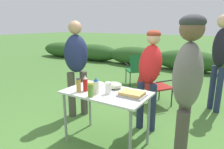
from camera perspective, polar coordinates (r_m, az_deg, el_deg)
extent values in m
plane|color=#477533|center=(2.92, -1.54, -18.83)|extent=(60.00, 60.00, 0.00)
ellipsoid|color=#2D5623|center=(10.38, -13.85, 6.93)|extent=(2.40, 0.90, 0.72)
ellipsoid|color=#2D5623|center=(9.08, -4.86, 6.30)|extent=(2.40, 0.90, 0.72)
ellipsoid|color=#2D5623|center=(8.06, 6.72, 5.28)|extent=(2.40, 0.90, 0.72)
ellipsoid|color=#2D5623|center=(7.46, 20.80, 3.74)|extent=(2.40, 0.90, 0.72)
cube|color=silver|center=(2.60, -1.65, -5.22)|extent=(1.10, 0.64, 0.02)
cylinder|color=gray|center=(2.83, -13.20, -11.98)|extent=(0.04, 0.04, 0.71)
cylinder|color=gray|center=(2.32, 5.23, -17.89)|extent=(0.04, 0.04, 0.71)
cylinder|color=gray|center=(3.20, -6.35, -8.56)|extent=(0.04, 0.04, 0.71)
cylinder|color=gray|center=(2.76, 10.37, -12.60)|extent=(0.04, 0.04, 0.71)
cube|color=#9E9EA3|center=(2.44, 5.68, -6.00)|extent=(0.32, 0.23, 0.02)
cube|color=tan|center=(2.43, 5.70, -5.38)|extent=(0.28, 0.19, 0.04)
cylinder|color=white|center=(2.88, -4.52, -2.77)|extent=(0.22, 0.22, 0.02)
ellipsoid|color=#ADBC99|center=(2.71, 0.64, -3.11)|extent=(0.21, 0.21, 0.09)
cylinder|color=white|center=(2.50, -1.09, -3.89)|extent=(0.08, 0.08, 0.15)
cylinder|color=#B2893D|center=(2.60, -9.53, -3.19)|extent=(0.06, 0.06, 0.16)
cylinder|color=#4C4C4C|center=(2.58, -9.61, -1.17)|extent=(0.05, 0.05, 0.03)
cylinder|color=red|center=(2.62, -7.60, -2.98)|extent=(0.06, 0.06, 0.16)
cone|color=white|center=(2.59, -7.67, -0.76)|extent=(0.05, 0.05, 0.05)
cylinder|color=olive|center=(2.41, -6.12, -4.63)|extent=(0.07, 0.07, 0.15)
cylinder|color=#D1CC47|center=(2.38, -6.18, -2.60)|extent=(0.06, 0.06, 0.03)
cylinder|color=silver|center=(2.49, -4.58, -3.78)|extent=(0.07, 0.07, 0.16)
cone|color=#194793|center=(2.46, -4.63, -1.46)|extent=(0.06, 0.06, 0.05)
cylinder|color=#232D4C|center=(3.15, 8.07, -8.79)|extent=(0.11, 0.11, 0.74)
cylinder|color=#232D4C|center=(3.10, 11.42, -9.32)|extent=(0.11, 0.11, 0.74)
ellipsoid|color=red|center=(3.04, 10.87, 2.98)|extent=(0.38, 0.48, 0.65)
sphere|color=#DBAD89|center=(3.10, 11.80, 10.22)|extent=(0.20, 0.20, 0.20)
ellipsoid|color=#993823|center=(3.09, 11.85, 11.25)|extent=(0.21, 0.21, 0.12)
cylinder|color=#232D4C|center=(4.25, 26.72, -3.37)|extent=(0.11, 0.11, 0.84)
cylinder|color=#232D4C|center=(4.11, 28.23, -4.09)|extent=(0.11, 0.11, 0.84)
ellipsoid|color=black|center=(4.03, 28.69, 6.66)|extent=(0.40, 0.41, 0.68)
cylinder|color=#4C473D|center=(3.57, -11.43, -5.68)|extent=(0.13, 0.13, 0.79)
cylinder|color=#4C473D|center=(3.61, -8.01, -5.28)|extent=(0.13, 0.13, 0.79)
ellipsoid|color=navy|center=(3.42, -10.21, 5.88)|extent=(0.47, 0.49, 0.64)
sphere|color=tan|center=(3.39, -10.53, 13.07)|extent=(0.22, 0.22, 0.22)
cylinder|color=#4C473D|center=(2.37, 19.35, -16.81)|extent=(0.12, 0.12, 0.80)
cylinder|color=#4C473D|center=(2.19, 18.89, -19.53)|extent=(0.12, 0.12, 0.80)
ellipsoid|color=slate|center=(2.01, 20.77, -0.35)|extent=(0.33, 0.42, 0.64)
sphere|color=brown|center=(1.95, 21.89, 12.02)|extent=(0.22, 0.22, 0.22)
ellipsoid|color=#333338|center=(1.95, 22.06, 13.79)|extent=(0.23, 0.23, 0.13)
cube|color=#19602D|center=(5.42, 6.66, 1.20)|extent=(0.65, 0.65, 0.03)
cube|color=#19602D|center=(5.11, 7.71, 3.01)|extent=(0.45, 0.43, 0.44)
cylinder|color=black|center=(5.22, 5.20, -1.47)|extent=(0.02, 0.02, 0.38)
cylinder|color=black|center=(5.35, 9.30, -1.22)|extent=(0.02, 0.02, 0.38)
cylinder|color=black|center=(5.59, 4.02, -0.39)|extent=(0.02, 0.02, 0.38)
cylinder|color=black|center=(5.71, 7.88, -0.18)|extent=(0.02, 0.02, 0.38)
cylinder|color=black|center=(5.31, 4.35, 2.93)|extent=(0.30, 0.32, 0.02)
cylinder|color=black|center=(5.46, 9.01, 3.09)|extent=(0.30, 0.32, 0.02)
cube|color=maroon|center=(4.08, 12.94, -3.38)|extent=(0.64, 0.64, 0.03)
cube|color=maroon|center=(3.87, 9.78, -0.68)|extent=(0.47, 0.40, 0.44)
cylinder|color=black|center=(4.19, 8.96, -5.54)|extent=(0.02, 0.02, 0.38)
cylinder|color=black|center=(3.88, 12.13, -7.31)|extent=(0.02, 0.02, 0.38)
cylinder|color=black|center=(4.41, 13.37, -4.75)|extent=(0.02, 0.02, 0.38)
cylinder|color=black|center=(4.12, 16.70, -6.34)|extent=(0.02, 0.02, 0.38)
cylinder|color=black|center=(4.22, 11.23, -0.26)|extent=(0.26, 0.35, 0.02)
cylinder|color=black|center=(3.86, 15.09, -1.81)|extent=(0.26, 0.35, 0.02)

